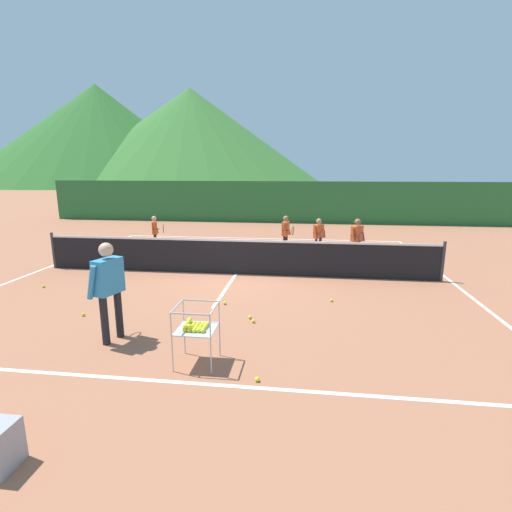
% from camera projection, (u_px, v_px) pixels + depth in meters
% --- Properties ---
extents(ground_plane, '(120.00, 120.00, 0.00)m').
position_uv_depth(ground_plane, '(236.00, 274.00, 10.59)').
color(ground_plane, '#A86647').
extents(line_baseline_near, '(11.30, 0.08, 0.01)m').
position_uv_depth(line_baseline_near, '(164.00, 381.00, 5.23)').
color(line_baseline_near, white).
rests_on(line_baseline_near, ground).
extents(line_baseline_far, '(11.30, 0.08, 0.01)m').
position_uv_depth(line_baseline_far, '(260.00, 238.00, 16.05)').
color(line_baseline_far, white).
rests_on(line_baseline_far, ground).
extents(line_sideline_west, '(0.08, 11.18, 0.01)m').
position_uv_depth(line_sideline_west, '(48.00, 267.00, 11.29)').
color(line_sideline_west, white).
rests_on(line_sideline_west, ground).
extents(line_sideline_east, '(0.08, 11.18, 0.01)m').
position_uv_depth(line_sideline_east, '(451.00, 281.00, 9.88)').
color(line_sideline_east, white).
rests_on(line_sideline_east, ground).
extents(line_service_center, '(0.08, 5.41, 0.01)m').
position_uv_depth(line_service_center, '(236.00, 274.00, 10.59)').
color(line_service_center, white).
rests_on(line_service_center, ground).
extents(tennis_net, '(10.87, 0.08, 1.05)m').
position_uv_depth(tennis_net, '(236.00, 256.00, 10.48)').
color(tennis_net, '#333338').
rests_on(tennis_net, ground).
extents(instructor, '(0.45, 0.83, 1.68)m').
position_uv_depth(instructor, '(109.00, 283.00, 6.28)').
color(instructor, black).
rests_on(instructor, ground).
extents(student_0, '(0.56, 0.51, 1.24)m').
position_uv_depth(student_0, '(155.00, 230.00, 13.47)').
color(student_0, black).
rests_on(student_0, ground).
extents(student_1, '(0.42, 0.68, 1.31)m').
position_uv_depth(student_1, '(286.00, 231.00, 12.96)').
color(student_1, black).
rests_on(student_1, ground).
extents(student_2, '(0.44, 0.69, 1.26)m').
position_uv_depth(student_2, '(319.00, 234.00, 12.62)').
color(student_2, navy).
rests_on(student_2, ground).
extents(student_3, '(0.49, 0.71, 1.36)m').
position_uv_depth(student_3, '(357.00, 236.00, 11.74)').
color(student_3, navy).
rests_on(student_3, ground).
extents(ball_cart, '(0.58, 0.58, 0.90)m').
position_uv_depth(ball_cart, '(195.00, 327.00, 5.59)').
color(ball_cart, '#B7B7BC').
rests_on(ball_cart, ground).
extents(tennis_ball_0, '(0.07, 0.07, 0.07)m').
position_uv_depth(tennis_ball_0, '(253.00, 321.00, 7.22)').
color(tennis_ball_0, yellow).
rests_on(tennis_ball_0, ground).
extents(tennis_ball_2, '(0.07, 0.07, 0.07)m').
position_uv_depth(tennis_ball_2, '(257.00, 379.00, 5.22)').
color(tennis_ball_2, yellow).
rests_on(tennis_ball_2, ground).
extents(tennis_ball_4, '(0.07, 0.07, 0.07)m').
position_uv_depth(tennis_ball_4, '(250.00, 317.00, 7.41)').
color(tennis_ball_4, yellow).
rests_on(tennis_ball_4, ground).
extents(tennis_ball_5, '(0.07, 0.07, 0.07)m').
position_uv_depth(tennis_ball_5, '(332.00, 300.00, 8.37)').
color(tennis_ball_5, yellow).
rests_on(tennis_ball_5, ground).
extents(tennis_ball_6, '(0.07, 0.07, 0.07)m').
position_uv_depth(tennis_ball_6, '(44.00, 286.00, 9.37)').
color(tennis_ball_6, yellow).
rests_on(tennis_ball_6, ground).
extents(tennis_ball_7, '(0.07, 0.07, 0.07)m').
position_uv_depth(tennis_ball_7, '(225.00, 303.00, 8.20)').
color(tennis_ball_7, yellow).
rests_on(tennis_ball_7, ground).
extents(tennis_ball_8, '(0.07, 0.07, 0.07)m').
position_uv_depth(tennis_ball_8, '(83.00, 314.00, 7.55)').
color(tennis_ball_8, yellow).
rests_on(tennis_ball_8, ground).
extents(windscreen_fence, '(24.85, 0.08, 2.22)m').
position_uv_depth(windscreen_fence, '(271.00, 202.00, 20.64)').
color(windscreen_fence, '#286B33').
rests_on(windscreen_fence, ground).
extents(hill_0, '(51.92, 51.92, 18.19)m').
position_uv_depth(hill_0, '(191.00, 137.00, 75.37)').
color(hill_0, '#38702D').
rests_on(hill_0, ground).
extents(hill_1, '(49.84, 49.84, 18.92)m').
position_uv_depth(hill_1, '(99.00, 135.00, 75.56)').
color(hill_1, '#2D6628').
rests_on(hill_1, ground).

